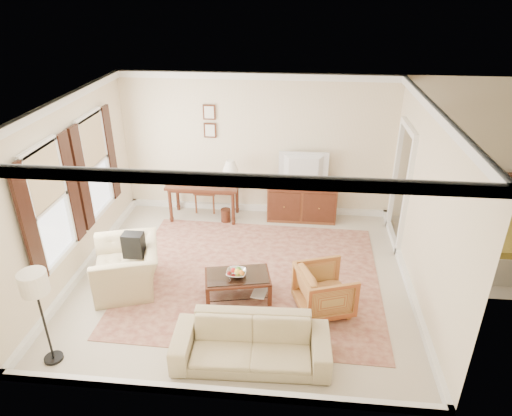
% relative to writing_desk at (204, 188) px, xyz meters
% --- Properties ---
extents(room_shell, '(5.51, 5.01, 2.91)m').
position_rel_writing_desk_xyz_m(room_shell, '(1.04, -2.04, 1.79)').
color(room_shell, beige).
rests_on(room_shell, ground).
extents(annex_bedroom, '(3.00, 2.70, 2.90)m').
position_rel_writing_desk_xyz_m(annex_bedroom, '(5.53, -0.89, -0.34)').
color(annex_bedroom, beige).
rests_on(annex_bedroom, ground).
extents(window_front, '(0.12, 1.56, 1.80)m').
position_rel_writing_desk_xyz_m(window_front, '(-1.66, -2.74, 0.87)').
color(window_front, '#CCB284').
rests_on(window_front, room_shell).
extents(window_rear, '(0.12, 1.56, 1.80)m').
position_rel_writing_desk_xyz_m(window_rear, '(-1.66, -1.14, 0.87)').
color(window_rear, '#CCB284').
rests_on(window_rear, room_shell).
extents(doorway, '(0.10, 1.12, 2.25)m').
position_rel_writing_desk_xyz_m(doorway, '(3.75, -0.54, 0.40)').
color(doorway, white).
rests_on(doorway, room_shell).
extents(rug, '(4.24, 3.65, 0.01)m').
position_rel_writing_desk_xyz_m(rug, '(1.22, -2.02, -0.67)').
color(rug, maroon).
rests_on(rug, room_shell).
extents(writing_desk, '(1.44, 0.72, 0.79)m').
position_rel_writing_desk_xyz_m(writing_desk, '(0.00, 0.00, 0.00)').
color(writing_desk, '#472114').
rests_on(writing_desk, room_shell).
extents(desk_chair, '(0.51, 0.51, 1.05)m').
position_rel_writing_desk_xyz_m(desk_chair, '(-0.03, 0.35, -0.15)').
color(desk_chair, brown).
rests_on(desk_chair, room_shell).
extents(desk_lamp, '(0.32, 0.32, 0.50)m').
position_rel_writing_desk_xyz_m(desk_lamp, '(0.56, -0.00, 0.36)').
color(desk_lamp, silver).
rests_on(desk_lamp, writing_desk).
extents(framed_prints, '(0.25, 0.04, 0.68)m').
position_rel_writing_desk_xyz_m(framed_prints, '(0.10, 0.43, 1.26)').
color(framed_prints, '#472114').
rests_on(framed_prints, room_shell).
extents(sideboard, '(1.39, 0.54, 0.86)m').
position_rel_writing_desk_xyz_m(sideboard, '(2.00, 0.16, -0.25)').
color(sideboard, brown).
rests_on(sideboard, room_shell).
extents(tv, '(0.94, 0.54, 0.12)m').
position_rel_writing_desk_xyz_m(tv, '(2.00, 0.14, 0.65)').
color(tv, black).
rests_on(tv, sideboard).
extents(coffee_table, '(1.09, 0.78, 0.42)m').
position_rel_writing_desk_xyz_m(coffee_table, '(1.04, -2.60, -0.36)').
color(coffee_table, '#472114').
rests_on(coffee_table, room_shell).
extents(fruit_bowl, '(0.42, 0.42, 0.10)m').
position_rel_writing_desk_xyz_m(fruit_bowl, '(1.03, -2.61, -0.20)').
color(fruit_bowl, silver).
rests_on(fruit_bowl, coffee_table).
extents(book_a, '(0.23, 0.22, 0.38)m').
position_rel_writing_desk_xyz_m(book_a, '(0.96, -2.52, -0.51)').
color(book_a, brown).
rests_on(book_a, coffee_table).
extents(book_b, '(0.28, 0.08, 0.38)m').
position_rel_writing_desk_xyz_m(book_b, '(1.29, -2.65, -0.51)').
color(book_b, brown).
rests_on(book_b, coffee_table).
extents(striped_armchair, '(0.93, 0.96, 0.79)m').
position_rel_writing_desk_xyz_m(striped_armchair, '(2.37, -2.76, -0.28)').
color(striped_armchair, '#974620').
rests_on(striped_armchair, room_shell).
extents(club_armchair, '(1.07, 1.33, 1.00)m').
position_rel_writing_desk_xyz_m(club_armchair, '(-0.75, -2.48, -0.17)').
color(club_armchair, tan).
rests_on(club_armchair, room_shell).
extents(backpack, '(0.31, 0.37, 0.40)m').
position_rel_writing_desk_xyz_m(backpack, '(-0.63, -2.38, 0.08)').
color(backpack, black).
rests_on(backpack, club_armchair).
extents(sofa, '(2.03, 0.66, 0.79)m').
position_rel_writing_desk_xyz_m(sofa, '(1.40, -3.89, -0.28)').
color(sofa, tan).
rests_on(sofa, room_shell).
extents(floor_lamp, '(0.34, 0.34, 1.37)m').
position_rel_writing_desk_xyz_m(floor_lamp, '(-1.19, -4.13, 0.46)').
color(floor_lamp, black).
rests_on(floor_lamp, room_shell).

